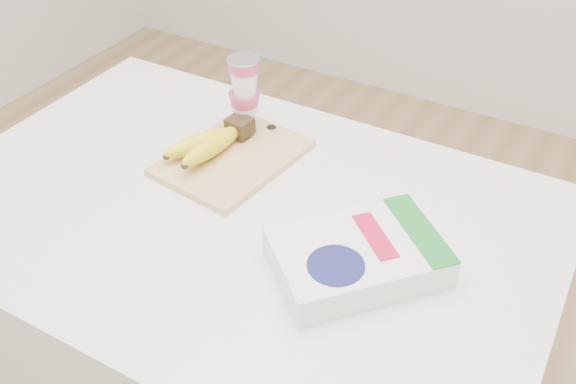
% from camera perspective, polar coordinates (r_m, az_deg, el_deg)
% --- Properties ---
extents(table, '(1.13, 0.75, 0.85)m').
position_cam_1_polar(table, '(1.47, -3.85, -14.23)').
color(table, white).
rests_on(table, ground).
extents(cutting_board, '(0.24, 0.31, 0.01)m').
position_cam_1_polar(cutting_board, '(1.28, -4.94, 3.07)').
color(cutting_board, '#E7B87F').
rests_on(cutting_board, table).
extents(bananas, '(0.11, 0.20, 0.06)m').
position_cam_1_polar(bananas, '(1.28, -6.83, 4.45)').
color(bananas, '#382816').
rests_on(bananas, cutting_board).
extents(yogurt_stack, '(0.07, 0.07, 0.16)m').
position_cam_1_polar(yogurt_stack, '(1.32, -3.89, 9.00)').
color(yogurt_stack, white).
rests_on(yogurt_stack, cutting_board).
extents(cereal_box, '(0.31, 0.31, 0.06)m').
position_cam_1_polar(cereal_box, '(1.03, 6.20, -5.77)').
color(cereal_box, white).
rests_on(cereal_box, table).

